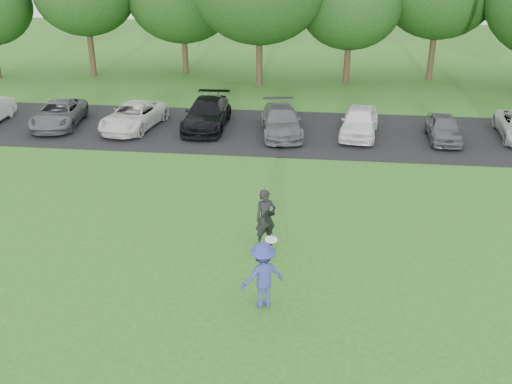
{
  "coord_description": "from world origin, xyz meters",
  "views": [
    {
      "loc": [
        1.74,
        -10.86,
        7.71
      ],
      "look_at": [
        0.0,
        3.5,
        1.3
      ],
      "focal_mm": 40.0,
      "sensor_mm": 36.0,
      "label": 1
    }
  ],
  "objects": [
    {
      "name": "parking_lot",
      "position": [
        0.0,
        13.0,
        0.01
      ],
      "size": [
        32.0,
        6.5,
        0.03
      ],
      "primitive_type": "cube",
      "color": "black",
      "rests_on": "ground"
    },
    {
      "name": "frisbee_player",
      "position": [
        0.57,
        0.04,
        0.8
      ],
      "size": [
        1.19,
        1.03,
        1.83
      ],
      "color": "#373D9B",
      "rests_on": "ground"
    },
    {
      "name": "ground",
      "position": [
        0.0,
        0.0,
        0.0
      ],
      "size": [
        100.0,
        100.0,
        0.0
      ],
      "primitive_type": "plane",
      "color": "#2C6C1F",
      "rests_on": "ground"
    },
    {
      "name": "camera_bystander",
      "position": [
        0.33,
        2.89,
        0.82
      ],
      "size": [
        0.71,
        0.63,
        1.63
      ],
      "color": "black",
      "rests_on": "ground"
    },
    {
      "name": "parked_cars",
      "position": [
        -0.5,
        12.83,
        0.6
      ],
      "size": [
        28.18,
        4.84,
        1.26
      ],
      "color": "white",
      "rests_on": "parking_lot"
    }
  ]
}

